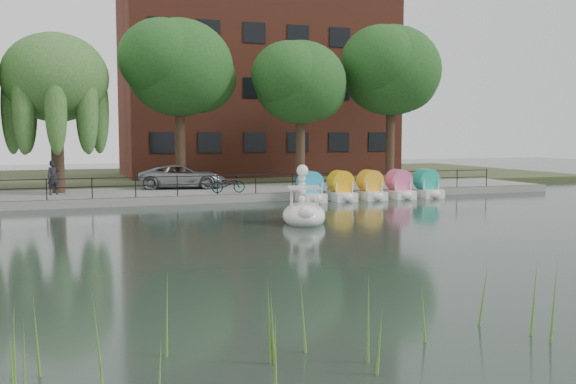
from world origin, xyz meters
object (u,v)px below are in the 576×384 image
minivan (182,175)px  swan_boat (304,210)px  bicycle (228,183)px  pedestrian (53,175)px

minivan → swan_boat: swan_boat is taller
minivan → bicycle: size_ratio=3.19×
minivan → swan_boat: 12.97m
bicycle → pedestrian: bearing=84.5°
minivan → swan_boat: bearing=-157.8°
minivan → pedestrian: 6.95m
pedestrian → swan_boat: 14.39m
minivan → bicycle: bearing=-142.0°
minivan → pedestrian: size_ratio=2.77×
bicycle → swan_boat: (0.68, -9.22, -0.42)m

